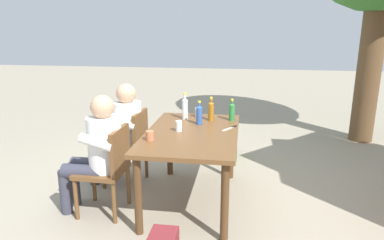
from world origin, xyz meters
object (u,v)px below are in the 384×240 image
person_in_plaid_shirt (97,149)px  bottle_amber (211,110)px  cup_terracotta (150,136)px  cup_steel (198,112)px  bottle_clear (185,108)px  person_in_white_shirt (121,129)px  cup_glass (179,126)px  chair_near_left (131,144)px  bottle_blue (199,114)px  backpack_by_near_side (231,144)px  table_knife (231,128)px  bottle_green (232,111)px  dining_table (192,141)px  chair_near_right (109,166)px

person_in_plaid_shirt → bottle_amber: size_ratio=4.40×
cup_terracotta → cup_steel: bearing=160.2°
bottle_amber → bottle_clear: bearing=-93.9°
person_in_white_shirt → cup_glass: 0.82m
bottle_clear → chair_near_left: bearing=-76.6°
person_in_white_shirt → bottle_blue: size_ratio=4.59×
chair_near_left → person_in_plaid_shirt: (0.66, -0.11, 0.17)m
chair_near_left → cup_glass: size_ratio=8.06×
backpack_by_near_side → person_in_white_shirt: bearing=-50.3°
table_knife → backpack_by_near_side: (-1.16, -0.03, -0.57)m
chair_near_left → bottle_blue: (0.05, 0.79, 0.39)m
bottle_blue → person_in_plaid_shirt: bearing=-56.0°
chair_near_left → table_knife: bearing=82.3°
person_in_plaid_shirt → cup_steel: (-0.92, 0.85, 0.16)m
cup_steel → bottle_clear: bearing=-49.1°
cup_glass → bottle_amber: bearing=148.6°
person_in_white_shirt → bottle_clear: 0.77m
bottle_green → bottle_amber: bottle_amber is taller
cup_steel → table_knife: 0.57m
table_knife → bottle_amber: bearing=-140.0°
bottle_amber → table_knife: size_ratio=1.27×
backpack_by_near_side → bottle_clear: bearing=-30.1°
person_in_white_shirt → bottle_clear: person_in_white_shirt is taller
person_in_white_shirt → person_in_plaid_shirt: 0.66m
person_in_white_shirt → table_knife: (0.16, 1.24, 0.12)m
bottle_amber → person_in_white_shirt: bearing=-83.2°
person_in_plaid_shirt → table_knife: bearing=112.2°
chair_near_left → cup_terracotta: (0.65, 0.41, 0.32)m
chair_near_left → person_in_plaid_shirt: person_in_plaid_shirt is taller
dining_table → chair_near_left: size_ratio=1.69×
person_in_plaid_shirt → cup_glass: size_ratio=10.93×
person_in_white_shirt → bottle_amber: person_in_white_shirt is taller
person_in_white_shirt → backpack_by_near_side: person_in_white_shirt is taller
chair_near_right → bottle_clear: size_ratio=2.86×
chair_near_right → person_in_white_shirt: 0.69m
bottle_clear → table_knife: bottle_clear is taller
bottle_blue → person_in_white_shirt: bearing=-93.5°
chair_near_right → bottle_amber: size_ratio=3.25×
person_in_white_shirt → bottle_green: (-0.16, 1.24, 0.22)m
cup_glass → cup_steel: (-0.60, 0.12, -0.00)m
bottle_amber → cup_glass: bearing=-31.4°
dining_table → bottle_blue: (-0.28, 0.04, 0.21)m
cup_glass → backpack_by_near_side: bearing=160.2°
cup_terracotta → table_knife: bearing=124.8°
dining_table → backpack_by_near_side: (-1.34, 0.35, -0.46)m
chair_near_left → person_in_white_shirt: 0.20m
cup_terracotta → chair_near_right: bearing=-89.0°
person_in_white_shirt → bottle_amber: (-0.12, 1.01, 0.23)m
bottle_green → cup_terracotta: (0.82, -0.72, -0.06)m
bottle_clear → table_knife: bearing=60.8°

